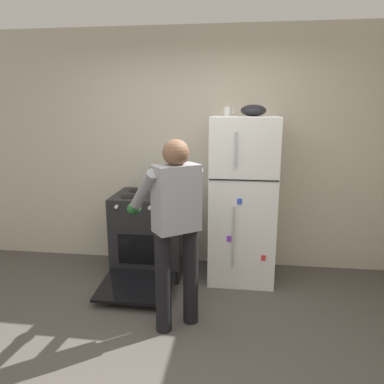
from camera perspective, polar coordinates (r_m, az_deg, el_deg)
The scene contains 8 objects.
ground at distance 2.90m, azimuth -2.73°, elevation -26.02°, with size 8.00×8.00×0.00m, color #4C4742.
kitchen_wall_back at distance 4.21m, azimuth 1.74°, elevation 6.57°, with size 6.00×0.10×2.70m, color beige.
refrigerator at distance 3.90m, azimuth 7.95°, elevation -1.20°, with size 0.68×0.72×1.75m.
stove_range at distance 4.13m, azimuth -6.69°, elevation -6.62°, with size 0.76×1.22×0.91m.
person_cook at distance 2.95m, azimuth -2.80°, elevation -4.11°, with size 0.68×0.73×1.60m.
red_pot at distance 3.91m, azimuth -4.74°, elevation 0.46°, with size 0.37×0.27×0.14m.
coffee_mug at distance 3.83m, azimuth 5.68°, elevation 12.53°, with size 0.11×0.08×0.10m.
mixing_bowl at distance 3.78m, azimuth 9.65°, elevation 12.56°, with size 0.26×0.26×0.12m, color black.
Camera 1 is at (0.41, -2.21, 1.83)m, focal length 33.86 mm.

